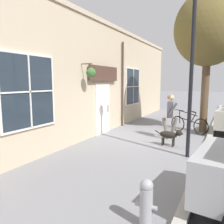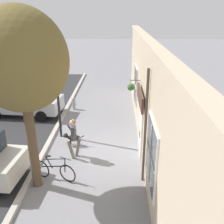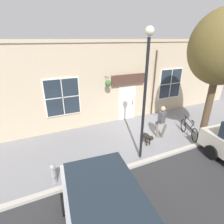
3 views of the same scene
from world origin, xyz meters
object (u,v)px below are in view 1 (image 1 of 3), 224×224
at_px(leaning_bicycle, 189,124).
at_px(street_lamp, 193,41).
at_px(street_tree_by_curb, 209,31).
at_px(fire_hydrant, 146,203).
at_px(dog_on_leash, 170,135).
at_px(pedestrian_walking, 170,112).

bearing_deg(leaning_bicycle, street_lamp, -81.75).
distance_m(street_tree_by_curb, fire_hydrant, 8.28).
height_order(dog_on_leash, street_lamp, street_lamp).
bearing_deg(leaning_bicycle, pedestrian_walking, -108.72).
bearing_deg(pedestrian_walking, dog_on_leash, -75.36).
distance_m(leaning_bicycle, fire_hydrant, 6.91).
height_order(dog_on_leash, street_tree_by_curb, street_tree_by_curb).
relative_size(street_tree_by_curb, fire_hydrant, 7.74).
bearing_deg(leaning_bicycle, fire_hydrant, -86.31).
xyz_separation_m(pedestrian_walking, dog_on_leash, (0.26, -0.98, -0.66)).
relative_size(street_lamp, fire_hydrant, 6.69).
bearing_deg(pedestrian_walking, street_lamp, -62.02).
relative_size(dog_on_leash, street_lamp, 0.19).
height_order(dog_on_leash, fire_hydrant, fire_hydrant).
bearing_deg(street_tree_by_curb, pedestrian_walking, -119.06).
xyz_separation_m(street_tree_by_curb, fire_hydrant, (-0.10, -7.30, -3.92)).
height_order(dog_on_leash, leaning_bicycle, leaning_bicycle).
relative_size(street_tree_by_curb, leaning_bicycle, 3.59).
height_order(street_tree_by_curb, fire_hydrant, street_tree_by_curb).
bearing_deg(street_lamp, street_tree_by_curb, 89.02).
xyz_separation_m(dog_on_leash, fire_hydrant, (0.68, -4.45, -0.00)).
bearing_deg(street_tree_by_curb, leaning_bicycle, -143.37).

